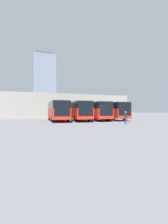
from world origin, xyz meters
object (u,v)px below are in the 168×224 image
bus_0 (111,111)px  bus_2 (77,110)px  pedestrian (126,117)px  bus_1 (95,111)px  bus_3 (58,110)px

bus_0 → bus_2: 6.91m
pedestrian → bus_1: bearing=-147.5°
bus_2 → bus_0: bearing=-170.2°
bus_0 → bus_1: size_ratio=1.00×
bus_1 → bus_2: same height
bus_1 → bus_2: 3.46m
bus_1 → pedestrian: 10.27m
bus_3 → pedestrian: (-6.64, 9.93, -0.92)m
bus_2 → bus_3: bearing=4.1°
pedestrian → bus_3: bearing=-112.4°
bus_1 → pedestrian: bus_1 is taller
bus_3 → pedestrian: bearing=128.5°
bus_3 → pedestrian: bus_3 is taller
bus_1 → pedestrian: (0.25, 10.22, -0.92)m
bus_0 → bus_2: same height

